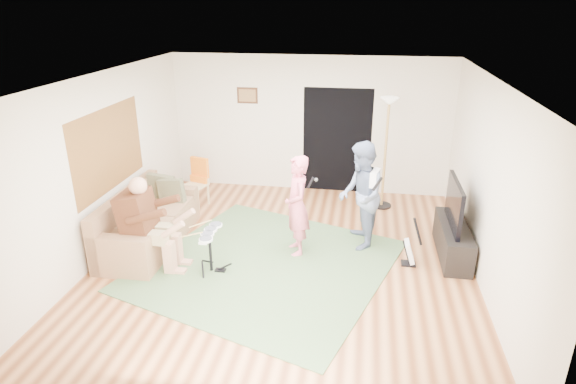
# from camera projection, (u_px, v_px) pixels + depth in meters

# --- Properties ---
(floor) EXTENTS (6.00, 6.00, 0.00)m
(floor) POSITION_uv_depth(u_px,v_px,m) (285.00, 259.00, 7.28)
(floor) COLOR brown
(floor) RESTS_ON ground
(walls) EXTENTS (5.50, 6.00, 2.70)m
(walls) POSITION_uv_depth(u_px,v_px,m) (285.00, 176.00, 6.78)
(walls) COLOR beige
(walls) RESTS_ON floor
(ceiling) EXTENTS (6.00, 6.00, 0.00)m
(ceiling) POSITION_uv_depth(u_px,v_px,m) (285.00, 78.00, 6.27)
(ceiling) COLOR white
(ceiling) RESTS_ON walls
(window_blinds) EXTENTS (0.00, 2.05, 2.05)m
(window_blinds) POSITION_uv_depth(u_px,v_px,m) (109.00, 149.00, 7.29)
(window_blinds) COLOR brown
(window_blinds) RESTS_ON walls
(doorway) EXTENTS (2.10, 0.00, 2.10)m
(doorway) POSITION_uv_depth(u_px,v_px,m) (337.00, 141.00, 9.55)
(doorway) COLOR black
(doorway) RESTS_ON walls
(picture_frame) EXTENTS (0.42, 0.03, 0.32)m
(picture_frame) POSITION_uv_depth(u_px,v_px,m) (247.00, 95.00, 9.50)
(picture_frame) COLOR #3F2314
(picture_frame) RESTS_ON walls
(area_rug) EXTENTS (4.21, 4.24, 0.02)m
(area_rug) POSITION_uv_depth(u_px,v_px,m) (267.00, 265.00, 7.12)
(area_rug) COLOR #48673E
(area_rug) RESTS_ON floor
(sofa) EXTENTS (0.89, 2.16, 0.88)m
(sofa) POSITION_uv_depth(u_px,v_px,m) (145.00, 227.00, 7.65)
(sofa) COLOR #966C4B
(sofa) RESTS_ON floor
(drummer) EXTENTS (0.90, 0.50, 1.39)m
(drummer) POSITION_uv_depth(u_px,v_px,m) (151.00, 233.00, 6.90)
(drummer) COLOR #502916
(drummer) RESTS_ON sofa
(drum_kit) EXTENTS (0.36, 0.64, 0.66)m
(drum_kit) POSITION_uv_depth(u_px,v_px,m) (210.00, 253.00, 6.86)
(drum_kit) COLOR black
(drum_kit) RESTS_ON floor
(singer) EXTENTS (0.55, 0.66, 1.56)m
(singer) POSITION_uv_depth(u_px,v_px,m) (297.00, 206.00, 7.21)
(singer) COLOR #EC6680
(singer) RESTS_ON floor
(microphone) EXTENTS (0.06, 0.06, 0.24)m
(microphone) POSITION_uv_depth(u_px,v_px,m) (311.00, 183.00, 7.04)
(microphone) COLOR black
(microphone) RESTS_ON singer
(guitarist) EXTENTS (0.74, 0.90, 1.70)m
(guitarist) POSITION_uv_depth(u_px,v_px,m) (361.00, 196.00, 7.41)
(guitarist) COLOR slate
(guitarist) RESTS_ON floor
(guitar_held) EXTENTS (0.26, 0.61, 0.26)m
(guitar_held) POSITION_uv_depth(u_px,v_px,m) (375.00, 178.00, 7.26)
(guitar_held) COLOR white
(guitar_held) RESTS_ON guitarist
(guitar_spare) EXTENTS (0.28, 0.25, 0.76)m
(guitar_spare) POSITION_uv_depth(u_px,v_px,m) (410.00, 251.00, 7.06)
(guitar_spare) COLOR black
(guitar_spare) RESTS_ON floor
(torchiere_lamp) EXTENTS (0.37, 0.37, 2.07)m
(torchiere_lamp) POSITION_uv_depth(u_px,v_px,m) (387.00, 134.00, 8.64)
(torchiere_lamp) COLOR black
(torchiere_lamp) RESTS_ON floor
(dining_chair) EXTENTS (0.48, 0.50, 0.91)m
(dining_chair) POSITION_uv_depth(u_px,v_px,m) (196.00, 189.00, 9.11)
(dining_chair) COLOR #D5BE8A
(dining_chair) RESTS_ON floor
(tv_cabinet) EXTENTS (0.40, 1.40, 0.50)m
(tv_cabinet) POSITION_uv_depth(u_px,v_px,m) (453.00, 240.00, 7.32)
(tv_cabinet) COLOR black
(tv_cabinet) RESTS_ON floor
(television) EXTENTS (0.06, 1.11, 0.70)m
(television) POSITION_uv_depth(u_px,v_px,m) (454.00, 204.00, 7.10)
(television) COLOR black
(television) RESTS_ON tv_cabinet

